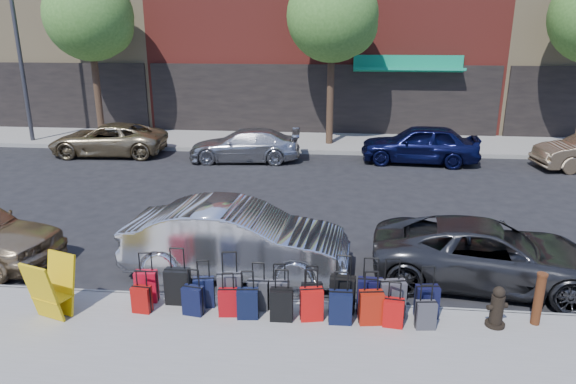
# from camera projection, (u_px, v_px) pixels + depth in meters

# --- Properties ---
(ground) EXTENTS (120.00, 120.00, 0.00)m
(ground) POSITION_uv_depth(u_px,v_px,m) (302.00, 222.00, 13.89)
(ground) COLOR black
(ground) RESTS_ON ground
(sidewalk_near) EXTENTS (60.00, 4.00, 0.15)m
(sidewalk_near) POSITION_uv_depth(u_px,v_px,m) (270.00, 372.00, 7.70)
(sidewalk_near) COLOR gray
(sidewalk_near) RESTS_ON ground
(sidewalk_far) EXTENTS (60.00, 4.00, 0.15)m
(sidewalk_far) POSITION_uv_depth(u_px,v_px,m) (318.00, 142.00, 23.34)
(sidewalk_far) COLOR gray
(sidewalk_far) RESTS_ON ground
(curb_near) EXTENTS (60.00, 0.08, 0.15)m
(curb_near) POSITION_uv_depth(u_px,v_px,m) (284.00, 304.00, 9.61)
(curb_near) COLOR gray
(curb_near) RESTS_ON ground
(curb_far) EXTENTS (60.00, 0.08, 0.15)m
(curb_far) POSITION_uv_depth(u_px,v_px,m) (316.00, 152.00, 21.43)
(curb_far) COLOR gray
(curb_far) RESTS_ON ground
(tree_left) EXTENTS (3.80, 3.80, 7.27)m
(tree_left) POSITION_uv_depth(u_px,v_px,m) (92.00, 19.00, 22.20)
(tree_left) COLOR black
(tree_left) RESTS_ON sidewalk_far
(tree_center) EXTENTS (3.80, 3.80, 7.27)m
(tree_center) POSITION_uv_depth(u_px,v_px,m) (336.00, 18.00, 21.19)
(tree_center) COLOR black
(tree_center) RESTS_ON sidewalk_far
(streetlight) EXTENTS (2.59, 0.18, 8.00)m
(streetlight) POSITION_uv_depth(u_px,v_px,m) (22.00, 37.00, 22.04)
(streetlight) COLOR #333338
(streetlight) RESTS_ON sidewalk_far
(suitcase_front_0) EXTENTS (0.42, 0.26, 0.96)m
(suitcase_front_0) POSITION_uv_depth(u_px,v_px,m) (147.00, 286.00, 9.48)
(suitcase_front_0) COLOR #A80A1B
(suitcase_front_0) RESTS_ON sidewalk_near
(suitcase_front_1) EXTENTS (0.45, 0.25, 1.08)m
(suitcase_front_1) POSITION_uv_depth(u_px,v_px,m) (178.00, 286.00, 9.40)
(suitcase_front_1) COLOR black
(suitcase_front_1) RESTS_ON sidewalk_near
(suitcase_front_2) EXTENTS (0.40, 0.27, 0.90)m
(suitcase_front_2) POSITION_uv_depth(u_px,v_px,m) (204.00, 292.00, 9.31)
(suitcase_front_2) COLOR black
(suitcase_front_2) RESTS_ON sidewalk_near
(suitcase_front_3) EXTENTS (0.48, 0.31, 1.08)m
(suitcase_front_3) POSITION_uv_depth(u_px,v_px,m) (230.00, 291.00, 9.24)
(suitcase_front_3) COLOR #39393E
(suitcase_front_3) RESTS_ON sidewalk_near
(suitcase_front_4) EXTENTS (0.37, 0.21, 0.89)m
(suitcase_front_4) POSITION_uv_depth(u_px,v_px,m) (258.00, 295.00, 9.22)
(suitcase_front_4) COLOR #313236
(suitcase_front_4) RESTS_ON sidewalk_near
(suitcase_front_5) EXTENTS (0.38, 0.24, 0.87)m
(suitcase_front_5) POSITION_uv_depth(u_px,v_px,m) (279.00, 295.00, 9.24)
(suitcase_front_5) COLOR #3D3C42
(suitcase_front_5) RESTS_ON sidewalk_near
(suitcase_front_6) EXTENTS (0.40, 0.26, 0.88)m
(suitcase_front_6) POSITION_uv_depth(u_px,v_px,m) (312.00, 298.00, 9.11)
(suitcase_front_6) COLOR black
(suitcase_front_6) RESTS_ON sidewalk_near
(suitcase_front_7) EXTENTS (0.47, 0.30, 1.06)m
(suitcase_front_7) POSITION_uv_depth(u_px,v_px,m) (342.00, 294.00, 9.13)
(suitcase_front_7) COLOR black
(suitcase_front_7) RESTS_ON sidewalk_near
(suitcase_front_8) EXTENTS (0.45, 0.26, 1.04)m
(suitcase_front_8) POSITION_uv_depth(u_px,v_px,m) (370.00, 296.00, 9.08)
(suitcase_front_8) COLOR black
(suitcase_front_8) RESTS_ON sidewalk_near
(suitcase_front_9) EXTENTS (0.49, 0.33, 1.08)m
(suitcase_front_9) POSITION_uv_depth(u_px,v_px,m) (392.00, 299.00, 8.97)
(suitcase_front_9) COLOR #37373C
(suitcase_front_9) RESTS_ON sidewalk_near
(suitcase_front_10) EXTENTS (0.42, 0.27, 0.95)m
(suitcase_front_10) POSITION_uv_depth(u_px,v_px,m) (427.00, 302.00, 8.95)
(suitcase_front_10) COLOR black
(suitcase_front_10) RESTS_ON sidewalk_near
(suitcase_back_0) EXTENTS (0.35, 0.22, 0.79)m
(suitcase_back_0) POSITION_uv_depth(u_px,v_px,m) (142.00, 299.00, 9.13)
(suitcase_back_0) COLOR #920C09
(suitcase_back_0) RESTS_ON sidewalk_near
(suitcase_back_2) EXTENTS (0.38, 0.26, 0.85)m
(suitcase_back_2) POSITION_uv_depth(u_px,v_px,m) (193.00, 300.00, 9.06)
(suitcase_back_2) COLOR black
(suitcase_back_2) RESTS_ON sidewalk_near
(suitcase_back_3) EXTENTS (0.35, 0.23, 0.80)m
(suitcase_back_3) POSITION_uv_depth(u_px,v_px,m) (228.00, 302.00, 9.02)
(suitcase_back_3) COLOR maroon
(suitcase_back_3) RESTS_ON sidewalk_near
(suitcase_back_4) EXTENTS (0.38, 0.25, 0.87)m
(suitcase_back_4) POSITION_uv_depth(u_px,v_px,m) (248.00, 303.00, 8.94)
(suitcase_back_4) COLOR black
(suitcase_back_4) RESTS_ON sidewalk_near
(suitcase_back_5) EXTENTS (0.40, 0.24, 0.93)m
(suitcase_back_5) POSITION_uv_depth(u_px,v_px,m) (281.00, 304.00, 8.87)
(suitcase_back_5) COLOR black
(suitcase_back_5) RESTS_ON sidewalk_near
(suitcase_back_6) EXTENTS (0.43, 0.30, 0.93)m
(suitcase_back_6) POSITION_uv_depth(u_px,v_px,m) (311.00, 304.00, 8.88)
(suitcase_back_6) COLOR #B20D0B
(suitcase_back_6) RESTS_ON sidewalk_near
(suitcase_back_7) EXTENTS (0.40, 0.23, 0.94)m
(suitcase_back_7) POSITION_uv_depth(u_px,v_px,m) (340.00, 307.00, 8.78)
(suitcase_back_7) COLOR black
(suitcase_back_7) RESTS_ON sidewalk_near
(suitcase_back_8) EXTENTS (0.43, 0.29, 0.95)m
(suitcase_back_8) POSITION_uv_depth(u_px,v_px,m) (371.00, 307.00, 8.77)
(suitcase_back_8) COLOR #961709
(suitcase_back_8) RESTS_ON sidewalk_near
(suitcase_back_9) EXTENTS (0.36, 0.24, 0.81)m
(suitcase_back_9) POSITION_uv_depth(u_px,v_px,m) (393.00, 313.00, 8.69)
(suitcase_back_9) COLOR #AE0C0B
(suitcase_back_9) RESTS_ON sidewalk_near
(suitcase_back_10) EXTENTS (0.35, 0.23, 0.79)m
(suitcase_back_10) POSITION_uv_depth(u_px,v_px,m) (426.00, 315.00, 8.63)
(suitcase_back_10) COLOR #37373C
(suitcase_back_10) RESTS_ON sidewalk_near
(fire_hydrant) EXTENTS (0.38, 0.33, 0.74)m
(fire_hydrant) POSITION_uv_depth(u_px,v_px,m) (497.00, 308.00, 8.67)
(fire_hydrant) COLOR black
(fire_hydrant) RESTS_ON sidewalk_near
(bollard) EXTENTS (0.18, 0.18, 0.95)m
(bollard) POSITION_uv_depth(u_px,v_px,m) (539.00, 298.00, 8.68)
(bollard) COLOR #38190C
(bollard) RESTS_ON sidewalk_near
(display_rack) EXTENTS (0.79, 0.83, 1.09)m
(display_rack) POSITION_uv_depth(u_px,v_px,m) (52.00, 288.00, 8.90)
(display_rack) COLOR gold
(display_rack) RESTS_ON sidewalk_near
(car_near_1) EXTENTS (4.77, 1.89, 1.54)m
(car_near_1) POSITION_uv_depth(u_px,v_px,m) (237.00, 240.00, 10.75)
(car_near_1) COLOR silver
(car_near_1) RESTS_ON ground
(car_near_2) EXTENTS (4.85, 2.71, 1.28)m
(car_near_2) POSITION_uv_depth(u_px,v_px,m) (488.00, 254.00, 10.39)
(car_near_2) COLOR #343436
(car_near_2) RESTS_ON ground
(car_far_0) EXTENTS (4.81, 2.44, 1.30)m
(car_far_0) POSITION_uv_depth(u_px,v_px,m) (108.00, 139.00, 21.13)
(car_far_0) COLOR #95825B
(car_far_0) RESTS_ON ground
(car_far_1) EXTENTS (4.47, 2.08, 1.26)m
(car_far_1) POSITION_uv_depth(u_px,v_px,m) (245.00, 145.00, 20.17)
(car_far_1) COLOR #B5B7BC
(car_far_1) RESTS_ON ground
(car_far_2) EXTENTS (4.58, 2.15, 1.52)m
(car_far_2) POSITION_uv_depth(u_px,v_px,m) (420.00, 144.00, 19.81)
(car_far_2) COLOR #0C1037
(car_far_2) RESTS_ON ground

